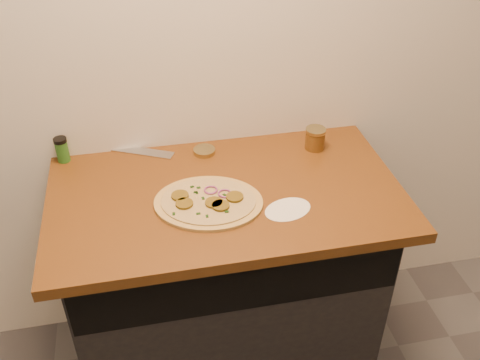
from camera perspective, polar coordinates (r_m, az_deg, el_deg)
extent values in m
cube|color=silver|center=(1.90, -3.63, 15.87)|extent=(4.00, 0.02, 2.70)
cube|color=black|center=(2.16, -1.49, -10.69)|extent=(1.10, 0.60, 0.86)
cube|color=brown|center=(1.83, -1.53, -1.60)|extent=(1.20, 0.70, 0.04)
cylinder|color=tan|center=(1.76, -3.38, -2.42)|extent=(0.43, 0.43, 0.01)
cylinder|color=beige|center=(1.76, -3.39, -2.21)|extent=(0.37, 0.37, 0.00)
cylinder|color=brown|center=(1.72, -2.07, -2.75)|extent=(0.06, 0.06, 0.01)
cylinder|color=brown|center=(1.74, -5.95, -2.52)|extent=(0.06, 0.06, 0.01)
cylinder|color=brown|center=(1.76, -0.57, -1.81)|extent=(0.06, 0.06, 0.01)
cylinder|color=brown|center=(1.74, -2.81, -2.43)|extent=(0.06, 0.06, 0.01)
cylinder|color=brown|center=(1.78, -6.42, -1.67)|extent=(0.06, 0.06, 0.01)
torus|color=#833170|center=(1.79, -3.14, -1.06)|extent=(0.05, 0.05, 0.01)
torus|color=#833170|center=(1.78, -1.65, -1.44)|extent=(0.05, 0.05, 0.01)
cube|color=black|center=(1.73, -6.34, -3.03)|extent=(0.01, 0.01, 0.00)
cube|color=black|center=(1.76, -5.62, -2.07)|extent=(0.01, 0.01, 0.00)
cube|color=black|center=(1.82, -5.14, -0.72)|extent=(0.02, 0.01, 0.00)
cube|color=black|center=(1.79, -4.64, -1.35)|extent=(0.01, 0.01, 0.00)
cube|color=black|center=(1.79, -4.77, -1.31)|extent=(0.01, 0.01, 0.00)
cube|color=black|center=(1.69, -3.54, -3.87)|extent=(0.01, 0.01, 0.00)
cube|color=black|center=(1.76, -3.96, -1.95)|extent=(0.01, 0.01, 0.00)
cube|color=black|center=(1.71, -7.08, -3.59)|extent=(0.01, 0.01, 0.00)
cube|color=black|center=(1.77, -1.65, -1.59)|extent=(0.01, 0.02, 0.00)
cube|color=black|center=(1.70, -1.42, -3.40)|extent=(0.01, 0.01, 0.00)
cube|color=black|center=(1.81, -4.44, -0.82)|extent=(0.01, 0.01, 0.00)
cube|color=black|center=(1.70, -4.47, -3.59)|extent=(0.01, 0.01, 0.00)
cube|color=black|center=(1.75, -2.43, -2.24)|extent=(0.01, 0.01, 0.00)
cube|color=#B7BAC1|center=(2.05, -10.43, 2.99)|extent=(0.24, 0.15, 0.01)
cube|color=black|center=(2.12, -14.64, 3.72)|extent=(0.13, 0.08, 0.02)
cylinder|color=tan|center=(2.02, -3.82, 3.10)|extent=(0.11, 0.11, 0.02)
cylinder|color=#9C140F|center=(2.05, 8.00, 4.26)|extent=(0.07, 0.07, 0.07)
cylinder|color=tan|center=(2.03, 8.10, 5.27)|extent=(0.08, 0.08, 0.01)
cylinder|color=#29641F|center=(2.05, -18.42, 2.92)|extent=(0.05, 0.05, 0.08)
cylinder|color=black|center=(2.03, -18.66, 4.05)|extent=(0.05, 0.05, 0.01)
cylinder|color=silver|center=(1.75, 5.12, -3.14)|extent=(0.20, 0.20, 0.00)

